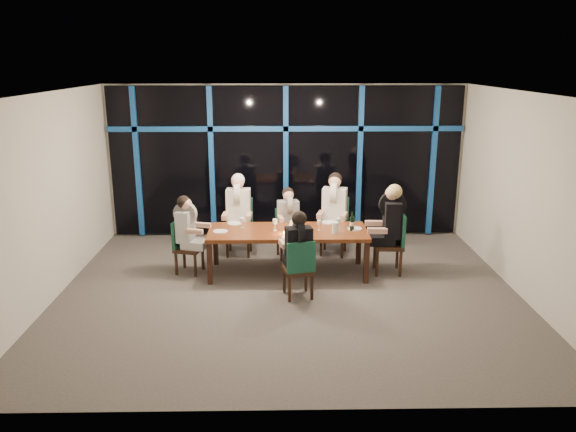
% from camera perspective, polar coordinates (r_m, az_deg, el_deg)
% --- Properties ---
extents(room, '(7.04, 7.00, 3.02)m').
position_cam_1_polar(room, '(8.11, 0.08, 5.50)').
color(room, '#5D5752').
rests_on(room, ground).
extents(window_wall, '(6.86, 0.43, 2.94)m').
position_cam_1_polar(window_wall, '(11.08, -0.17, 5.76)').
color(window_wall, black).
rests_on(window_wall, ground).
extents(dining_table, '(2.60, 1.00, 0.75)m').
position_cam_1_polar(dining_table, '(9.21, -0.02, -1.87)').
color(dining_table, brown).
rests_on(dining_table, ground).
extents(chair_far_left, '(0.50, 0.50, 1.02)m').
position_cam_1_polar(chair_far_left, '(10.26, -4.97, -0.74)').
color(chair_far_left, black).
rests_on(chair_far_left, ground).
extents(chair_far_mid, '(0.48, 0.48, 0.87)m').
position_cam_1_polar(chair_far_mid, '(10.08, -0.04, -1.45)').
color(chair_far_mid, black).
rests_on(chair_far_mid, ground).
extents(chair_far_right, '(0.58, 0.58, 1.03)m').
position_cam_1_polar(chair_far_right, '(10.29, 4.75, -0.65)').
color(chair_far_right, black).
rests_on(chair_far_right, ground).
extents(chair_end_left, '(0.51, 0.51, 0.90)m').
position_cam_1_polar(chair_end_left, '(9.48, -10.49, -2.76)').
color(chair_end_left, black).
rests_on(chair_end_left, ground).
extents(chair_end_right, '(0.51, 0.51, 1.03)m').
position_cam_1_polar(chair_end_right, '(9.44, 10.70, -2.38)').
color(chair_end_right, black).
rests_on(chair_end_right, ground).
extents(chair_near_mid, '(0.51, 0.51, 0.92)m').
position_cam_1_polar(chair_near_mid, '(8.29, 1.16, -5.13)').
color(chair_near_mid, black).
rests_on(chair_near_mid, ground).
extents(diner_far_left, '(0.52, 0.65, 0.99)m').
position_cam_1_polar(diner_far_left, '(10.07, -5.09, 1.33)').
color(diner_far_left, silver).
rests_on(diner_far_left, ground).
extents(diner_far_mid, '(0.48, 0.58, 0.85)m').
position_cam_1_polar(diner_far_mid, '(9.91, 0.05, 0.35)').
color(diner_far_mid, black).
rests_on(diner_far_mid, ground).
extents(diner_far_right, '(0.59, 0.69, 1.00)m').
position_cam_1_polar(diner_far_right, '(10.10, 4.72, 1.42)').
color(diner_far_right, silver).
rests_on(diner_far_right, ground).
extents(diner_end_left, '(0.61, 0.51, 0.88)m').
position_cam_1_polar(diner_end_left, '(9.34, -10.17, -0.71)').
color(diner_end_left, black).
rests_on(diner_end_left, ground).
extents(diner_end_right, '(0.65, 0.53, 1.00)m').
position_cam_1_polar(diner_end_right, '(9.31, 10.29, 0.01)').
color(diner_end_right, black).
rests_on(diner_end_right, ground).
extents(diner_near_mid, '(0.51, 0.61, 0.89)m').
position_cam_1_polar(diner_near_mid, '(8.24, 1.04, -2.57)').
color(diner_near_mid, black).
rests_on(diner_near_mid, ground).
extents(plate_far_left, '(0.24, 0.24, 0.01)m').
position_cam_1_polar(plate_far_left, '(9.58, -5.46, -0.76)').
color(plate_far_left, white).
rests_on(plate_far_left, dining_table).
extents(plate_far_mid, '(0.24, 0.24, 0.01)m').
position_cam_1_polar(plate_far_mid, '(9.41, 0.77, -1.00)').
color(plate_far_mid, white).
rests_on(plate_far_mid, dining_table).
extents(plate_far_right, '(0.24, 0.24, 0.01)m').
position_cam_1_polar(plate_far_right, '(9.62, 4.17, -0.67)').
color(plate_far_right, white).
rests_on(plate_far_right, dining_table).
extents(plate_end_left, '(0.24, 0.24, 0.01)m').
position_cam_1_polar(plate_end_left, '(9.17, -6.89, -1.56)').
color(plate_end_left, white).
rests_on(plate_end_left, dining_table).
extents(plate_end_right, '(0.24, 0.24, 0.01)m').
position_cam_1_polar(plate_end_right, '(9.31, 6.79, -1.29)').
color(plate_end_right, white).
rests_on(plate_end_right, dining_table).
extents(plate_near_mid, '(0.24, 0.24, 0.01)m').
position_cam_1_polar(plate_near_mid, '(8.80, 0.13, -2.19)').
color(plate_near_mid, white).
rests_on(plate_near_mid, dining_table).
extents(wine_bottle, '(0.07, 0.07, 0.32)m').
position_cam_1_polar(wine_bottle, '(9.21, 6.52, -0.74)').
color(wine_bottle, black).
rests_on(wine_bottle, dining_table).
extents(water_pitcher, '(0.11, 0.10, 0.18)m').
position_cam_1_polar(water_pitcher, '(9.03, 4.81, -1.21)').
color(water_pitcher, silver).
rests_on(water_pitcher, dining_table).
extents(tea_light, '(0.05, 0.05, 0.03)m').
position_cam_1_polar(tea_light, '(8.99, -0.32, -1.74)').
color(tea_light, '#F0A148').
rests_on(tea_light, dining_table).
extents(wine_glass_a, '(0.07, 0.07, 0.19)m').
position_cam_1_polar(wine_glass_a, '(9.14, -1.34, -0.63)').
color(wine_glass_a, silver).
rests_on(wine_glass_a, dining_table).
extents(wine_glass_b, '(0.06, 0.06, 0.16)m').
position_cam_1_polar(wine_glass_b, '(9.18, 0.38, -0.73)').
color(wine_glass_b, silver).
rests_on(wine_glass_b, dining_table).
extents(wine_glass_c, '(0.07, 0.07, 0.17)m').
position_cam_1_polar(wine_glass_c, '(9.18, 3.20, -0.69)').
color(wine_glass_c, silver).
rests_on(wine_glass_c, dining_table).
extents(wine_glass_d, '(0.07, 0.07, 0.18)m').
position_cam_1_polar(wine_glass_d, '(9.31, -4.72, -0.46)').
color(wine_glass_d, white).
rests_on(wine_glass_d, dining_table).
extents(wine_glass_e, '(0.07, 0.07, 0.18)m').
position_cam_1_polar(wine_glass_e, '(9.28, 5.16, -0.53)').
color(wine_glass_e, silver).
rests_on(wine_glass_e, dining_table).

